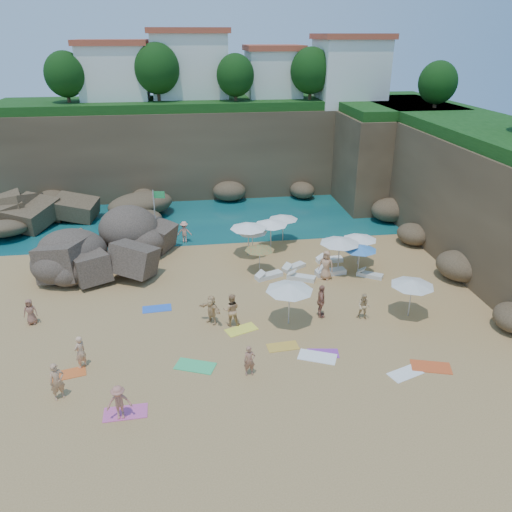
{
  "coord_description": "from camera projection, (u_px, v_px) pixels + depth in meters",
  "views": [
    {
      "loc": [
        -1.99,
        -24.65,
        14.49
      ],
      "look_at": [
        2.0,
        3.0,
        2.0
      ],
      "focal_mm": 35.0,
      "sensor_mm": 36.0,
      "label": 1
    }
  ],
  "objects": [
    {
      "name": "cliff_right",
      "position": [
        476.0,
        190.0,
        36.52
      ],
      "size": [
        8.0,
        30.0,
        8.0
      ],
      "primitive_type": "cube",
      "color": "brown",
      "rests_on": "ground"
    },
    {
      "name": "person_lie_2",
      "position": [
        32.0,
        321.0,
        27.15
      ],
      "size": [
        0.77,
        1.48,
        0.39
      ],
      "primitive_type": "imported",
      "rotation": [
        0.0,
        0.0,
        0.04
      ],
      "color": "#945E4A",
      "rests_on": "ground"
    },
    {
      "name": "towel_6",
      "position": [
        323.0,
        353.0,
        24.68
      ],
      "size": [
        1.63,
        0.99,
        0.03
      ],
      "primitive_type": "cube",
      "rotation": [
        0.0,
        0.0,
        -0.15
      ],
      "color": "purple",
      "rests_on": "ground"
    },
    {
      "name": "towel_1",
      "position": [
        126.0,
        413.0,
        20.81
      ],
      "size": [
        1.83,
        0.97,
        0.03
      ],
      "primitive_type": "cube",
      "rotation": [
        0.0,
        0.0,
        0.04
      ],
      "color": "#D35298",
      "rests_on": "ground"
    },
    {
      "name": "lounger_0",
      "position": [
        331.0,
        272.0,
        32.76
      ],
      "size": [
        2.07,
        0.92,
        0.31
      ],
      "primitive_type": "cube",
      "rotation": [
        0.0,
        0.0,
        0.13
      ],
      "color": "silver",
      "rests_on": "ground"
    },
    {
      "name": "person_stand_2",
      "position": [
        184.0,
        232.0,
        37.53
      ],
      "size": [
        1.12,
        0.57,
        1.66
      ],
      "primitive_type": "imported",
      "rotation": [
        0.0,
        0.0,
        3.02
      ],
      "color": "#EBA085",
      "rests_on": "ground"
    },
    {
      "name": "towel_13",
      "position": [
        405.0,
        373.0,
        23.22
      ],
      "size": [
        1.8,
        1.31,
        0.03
      ],
      "primitive_type": "cube",
      "rotation": [
        0.0,
        0.0,
        0.35
      ],
      "color": "white",
      "rests_on": "ground"
    },
    {
      "name": "rock_promontory",
      "position": [
        79.0,
        224.0,
        41.47
      ],
      "size": [
        12.0,
        7.0,
        2.0
      ],
      "primitive_type": null,
      "color": "brown",
      "rests_on": "ground"
    },
    {
      "name": "cliff_back",
      "position": [
        224.0,
        149.0,
        49.66
      ],
      "size": [
        44.0,
        8.0,
        8.0
      ],
      "primitive_type": "cube",
      "color": "brown",
      "rests_on": "ground"
    },
    {
      "name": "person_stand_6",
      "position": [
        80.0,
        352.0,
        23.38
      ],
      "size": [
        0.69,
        0.73,
        1.68
      ],
      "primitive_type": "imported",
      "rotation": [
        0.0,
        0.0,
        4.05
      ],
      "color": "#DFA97F",
      "rests_on": "ground"
    },
    {
      "name": "person_lie_3",
      "position": [
        212.0,
        319.0,
        27.23
      ],
      "size": [
        2.19,
        2.19,
        0.43
      ],
      "primitive_type": "imported",
      "rotation": [
        0.0,
        0.0,
        -0.79
      ],
      "color": "tan",
      "rests_on": "ground"
    },
    {
      "name": "parasol_10",
      "position": [
        360.0,
        247.0,
        32.06
      ],
      "size": [
        2.2,
        2.2,
        2.08
      ],
      "color": "silver",
      "rests_on": "ground"
    },
    {
      "name": "parasol_5",
      "position": [
        248.0,
        226.0,
        34.7
      ],
      "size": [
        2.59,
        2.59,
        2.45
      ],
      "color": "silver",
      "rests_on": "ground"
    },
    {
      "name": "parasol_7",
      "position": [
        340.0,
        241.0,
        32.2
      ],
      "size": [
        2.61,
        2.61,
        2.47
      ],
      "color": "silver",
      "rests_on": "ground"
    },
    {
      "name": "person_stand_0",
      "position": [
        57.0,
        381.0,
        21.33
      ],
      "size": [
        0.77,
        0.69,
        1.76
      ],
      "primitive_type": "imported",
      "rotation": [
        0.0,
        0.0,
        0.54
      ],
      "color": "tan",
      "rests_on": "ground"
    },
    {
      "name": "lounger_5",
      "position": [
        269.0,
        276.0,
        32.31
      ],
      "size": [
        1.93,
        1.25,
        0.28
      ],
      "primitive_type": "cube",
      "rotation": [
        0.0,
        0.0,
        0.38
      ],
      "color": "silver",
      "rests_on": "ground"
    },
    {
      "name": "lounger_3",
      "position": [
        329.0,
        260.0,
        34.58
      ],
      "size": [
        1.85,
        0.67,
        0.28
      ],
      "primitive_type": "cube",
      "rotation": [
        0.0,
        0.0,
        0.04
      ],
      "color": "white",
      "rests_on": "ground"
    },
    {
      "name": "towel_2",
      "position": [
        68.0,
        374.0,
        23.19
      ],
      "size": [
        1.7,
        1.11,
        0.03
      ],
      "primitive_type": "cube",
      "rotation": [
        0.0,
        0.0,
        0.22
      ],
      "color": "orange",
      "rests_on": "ground"
    },
    {
      "name": "marina_masts",
      "position": [
        44.0,
        154.0,
        52.18
      ],
      "size": [
        3.1,
        0.1,
        6.0
      ],
      "color": "white",
      "rests_on": "ground"
    },
    {
      "name": "parasol_6",
      "position": [
        260.0,
        248.0,
        32.45
      ],
      "size": [
        1.99,
        1.99,
        1.88
      ],
      "color": "silver",
      "rests_on": "ground"
    },
    {
      "name": "seawater",
      "position": [
        204.0,
        176.0,
        55.55
      ],
      "size": [
        120.0,
        120.0,
        0.0
      ],
      "primitive_type": "plane",
      "color": "#0C4751",
      "rests_on": "ground"
    },
    {
      "name": "clifftop_buildings",
      "position": [
        232.0,
        71.0,
        47.55
      ],
      "size": [
        28.48,
        9.48,
        7.0
      ],
      "color": "white",
      "rests_on": "cliff_back"
    },
    {
      "name": "lounger_2",
      "position": [
        294.0,
        267.0,
        33.48
      ],
      "size": [
        1.8,
        1.42,
        0.27
      ],
      "primitive_type": "cube",
      "rotation": [
        0.0,
        0.0,
        0.56
      ],
      "color": "silver",
      "rests_on": "ground"
    },
    {
      "name": "person_stand_5",
      "position": [
        82.0,
        238.0,
        36.68
      ],
      "size": [
        1.44,
        0.58,
        1.51
      ],
      "primitive_type": "imported",
      "rotation": [
        0.0,
        0.0,
        0.13
      ],
      "color": "tan",
      "rests_on": "ground"
    },
    {
      "name": "flag_pole",
      "position": [
        157.0,
        212.0,
        35.74
      ],
      "size": [
        0.86,
        0.2,
        4.41
      ],
      "color": "silver",
      "rests_on": "ground"
    },
    {
      "name": "person_stand_4",
      "position": [
        326.0,
        265.0,
        31.83
      ],
      "size": [
        1.08,
        0.94,
        1.94
      ],
      "primitive_type": "imported",
      "rotation": [
        0.0,
        0.0,
        -0.56
      ],
      "color": "tan",
      "rests_on": "ground"
    },
    {
      "name": "person_lie_0",
      "position": [
        121.0,
        414.0,
        20.45
      ],
      "size": [
        1.17,
        1.66,
        0.42
      ],
      "primitive_type": "imported",
      "rotation": [
        0.0,
        0.0,
        0.1
      ],
      "color": "#BC715E",
      "rests_on": "ground"
    },
    {
      "name": "towel_10",
      "position": [
        431.0,
        367.0,
        23.67
      ],
      "size": [
        2.03,
        1.43,
        0.03
      ],
      "primitive_type": "cube",
      "rotation": [
        0.0,
        0.0,
        -0.3
      ],
      "color": "#DB4F22",
      "rests_on": "ground"
    },
    {
      "name": "towel_12",
      "position": [
        283.0,
        347.0,
        25.21
      ],
      "size": [
        1.63,
        0.9,
        0.03
      ],
      "primitive_type": "cube",
      "rotation": [
        0.0,
        0.0,
        0.07
      ],
      "color": "gold",
      "rests_on": "ground"
    },
    {
      "name": "person_stand_3",
      "position": [
        321.0,
        301.0,
        27.54
      ],
      "size": [
        0.65,
        1.19,
        1.93
      ],
      "primitive_type": "imported",
      "rotation": [
        0.0,
        0.0,
        1.41
      ],
      "color": "#A96B54",
      "rests_on": "ground"
    },
    {
      "name": "towel_8",
      "position": [
        157.0,
        309.0,
        28.7
      ],
      "size": [
        1.69,
        0.93,
        0.03
      ],
      "primitive_type": "cube",
      "rotation": [
        0.0,
        0.0,
        0.07
      ],
      "color": "blue",
      "rests_on": "ground"
    },
    {
      "name": "parasol_2",
      "position": [
        271.0,
        222.0,
        35.73
      ],
      "size": [
        2.43,
        2.43,
        2.3
      ],
      "color": "silver",
      "rests_on": "ground"
    },
    {
      "name": "parasol_11",
      "position": [
        413.0,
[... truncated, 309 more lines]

